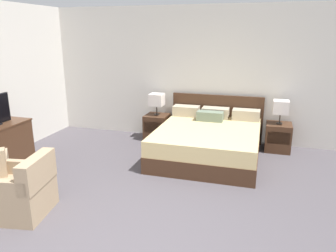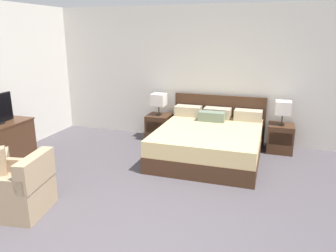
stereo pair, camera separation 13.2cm
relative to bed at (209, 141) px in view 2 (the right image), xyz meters
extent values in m
cube|color=beige|center=(-0.45, 1.04, 1.05)|extent=(7.40, 0.06, 2.70)
cube|color=#422819|center=(0.00, -0.08, -0.16)|extent=(1.77, 2.00, 0.28)
cube|color=#D6BC7F|center=(0.00, -0.08, 0.11)|extent=(1.75, 1.98, 0.26)
cube|color=#422819|center=(0.00, 0.94, 0.18)|extent=(1.84, 0.05, 0.97)
cube|color=tan|center=(-0.59, 0.75, 0.35)|extent=(0.52, 0.28, 0.20)
cube|color=tan|center=(0.00, 0.75, 0.35)|extent=(0.52, 0.28, 0.20)
cube|color=tan|center=(0.59, 0.75, 0.35)|extent=(0.52, 0.28, 0.20)
cube|color=slate|center=(-0.06, 0.48, 0.34)|extent=(0.49, 0.22, 0.18)
cube|color=#422819|center=(-1.21, 0.71, -0.04)|extent=(0.47, 0.48, 0.52)
cube|color=black|center=(-1.21, 0.47, 0.02)|extent=(0.40, 0.01, 0.23)
cube|color=#422819|center=(1.21, 0.71, -0.04)|extent=(0.47, 0.48, 0.52)
cube|color=black|center=(1.21, 0.47, 0.02)|extent=(0.40, 0.01, 0.23)
cylinder|color=#332D28|center=(-1.21, 0.71, 0.23)|extent=(0.11, 0.11, 0.02)
cylinder|color=#332D28|center=(-1.21, 0.71, 0.33)|extent=(0.02, 0.02, 0.18)
cube|color=silver|center=(-1.21, 0.71, 0.55)|extent=(0.28, 0.28, 0.25)
cylinder|color=#332D28|center=(1.21, 0.71, 0.23)|extent=(0.11, 0.11, 0.02)
cylinder|color=#332D28|center=(1.21, 0.71, 0.33)|extent=(0.02, 0.02, 0.18)
cube|color=silver|center=(1.21, 0.71, 0.55)|extent=(0.28, 0.28, 0.25)
cube|color=#9E8466|center=(-2.41, -2.24, 0.19)|extent=(0.48, 0.53, 0.18)
cube|color=#9E8466|center=(-1.90, -2.60, -0.10)|extent=(0.79, 0.79, 0.40)
cube|color=#9E8466|center=(-1.63, -2.55, 0.28)|extent=(0.27, 0.70, 0.36)
cube|color=#9E8466|center=(-1.85, -2.89, 0.19)|extent=(0.63, 0.19, 0.18)
cube|color=#9E8466|center=(-1.95, -2.31, 0.19)|extent=(0.63, 0.19, 0.18)
camera|label=1|loc=(0.90, -5.55, 1.87)|focal=35.00mm
camera|label=2|loc=(1.02, -5.52, 1.87)|focal=35.00mm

